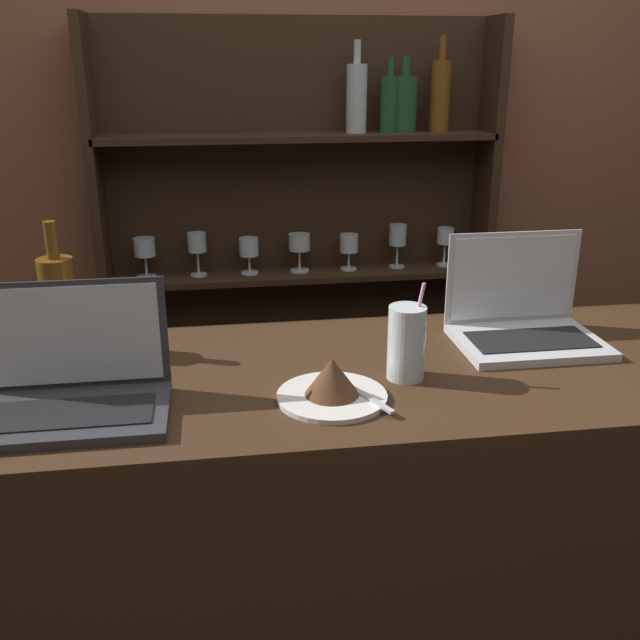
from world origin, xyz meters
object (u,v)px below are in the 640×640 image
cake_plate (332,384)px  water_glass (406,343)px  wine_bottle_amber (59,302)px  laptop_near (69,385)px  laptop_far (523,319)px

cake_plate → water_glass: bearing=24.8°
water_glass → wine_bottle_amber: wine_bottle_amber is taller
cake_plate → wine_bottle_amber: size_ratio=0.73×
laptop_near → laptop_far: (0.93, 0.21, -0.00)m
water_glass → cake_plate: bearing=-155.2°
laptop_far → wine_bottle_amber: size_ratio=1.11×
laptop_near → cake_plate: bearing=-2.7°
laptop_near → laptop_far: size_ratio=1.11×
wine_bottle_amber → water_glass: bearing=-20.3°
cake_plate → laptop_far: bearing=26.4°
laptop_far → wine_bottle_amber: bearing=174.5°
cake_plate → wine_bottle_amber: 0.63m
wine_bottle_amber → cake_plate: bearing=-31.7°
cake_plate → wine_bottle_amber: (-0.53, 0.33, 0.08)m
water_glass → laptop_near: bearing=-175.3°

